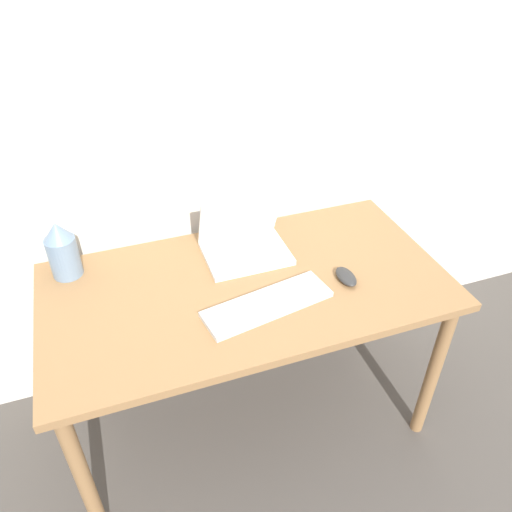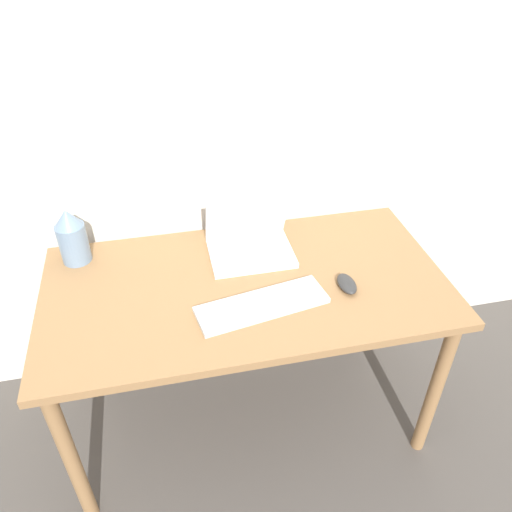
% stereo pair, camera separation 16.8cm
% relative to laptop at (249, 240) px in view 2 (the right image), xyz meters
% --- Properties ---
extents(ground_plane, '(12.00, 12.00, 0.00)m').
position_rel_laptop_xyz_m(ground_plane, '(-0.05, -0.54, -0.78)').
color(ground_plane, '#4C4742').
extents(wall_back, '(6.00, 0.05, 2.50)m').
position_rel_laptop_xyz_m(wall_back, '(-0.05, 0.25, 0.47)').
color(wall_back, silver).
rests_on(wall_back, ground_plane).
extents(desk, '(1.39, 0.72, 0.72)m').
position_rel_laptop_xyz_m(desk, '(-0.05, -0.18, -0.13)').
color(desk, olive).
rests_on(desk, ground_plane).
extents(laptop, '(0.30, 0.24, 0.24)m').
position_rel_laptop_xyz_m(laptop, '(0.00, 0.00, 0.00)').
color(laptop, white).
rests_on(laptop, desk).
extents(keyboard, '(0.45, 0.21, 0.02)m').
position_rel_laptop_xyz_m(keyboard, '(-0.02, -0.31, -0.04)').
color(keyboard, silver).
rests_on(keyboard, desk).
extents(mouse, '(0.06, 0.11, 0.03)m').
position_rel_laptop_xyz_m(mouse, '(0.28, -0.28, -0.04)').
color(mouse, '#2D2D2D').
rests_on(mouse, desk).
extents(vase, '(0.10, 0.10, 0.21)m').
position_rel_laptop_xyz_m(vase, '(-0.63, 0.08, 0.05)').
color(vase, slate).
rests_on(vase, desk).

